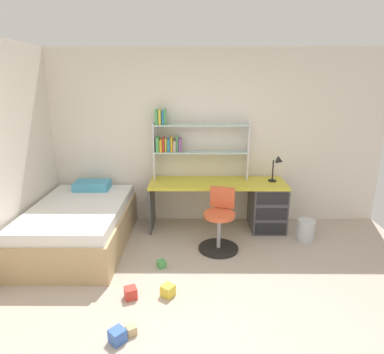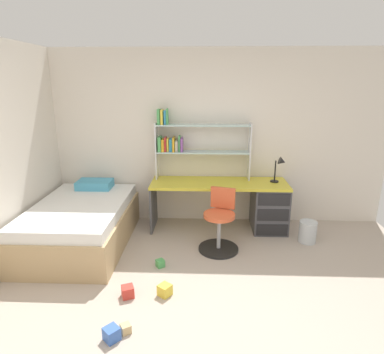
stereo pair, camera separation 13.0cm
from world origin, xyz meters
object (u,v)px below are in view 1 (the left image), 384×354
Objects in this scene: bookshelf_hutch at (186,141)px; toy_block_green_4 at (161,264)px; bed_platform at (80,225)px; waste_bin at (306,230)px; toy_block_red_1 at (131,293)px; toy_block_yellow_3 at (168,291)px; desk at (253,202)px; desk_lamp at (278,165)px; swivel_chair at (219,226)px; toy_block_blue_2 at (117,336)px; toy_block_natural_0 at (131,330)px.

bookshelf_hutch is 1.82m from toy_block_green_4.
bed_platform reaches higher than waste_bin.
toy_block_yellow_3 is (0.37, 0.04, 0.00)m from toy_block_red_1.
bookshelf_hutch is at bearing 169.12° from desk.
toy_block_green_4 is (-1.59, -1.13, -0.92)m from desk_lamp.
toy_block_yellow_3 is at bearing -131.45° from desk_lamp.
bed_platform is at bearing 178.05° from swivel_chair.
toy_block_green_4 is at bearing -159.74° from waste_bin.
bed_platform is at bearing -176.57° from waste_bin.
toy_block_blue_2 is (-1.85, -2.29, -0.91)m from desk_lamp.
waste_bin is 2.88m from toy_block_blue_2.
toy_block_blue_2 reaches higher than toy_block_natural_0.
toy_block_yellow_3 is (1.24, -1.07, -0.23)m from bed_platform.
bed_platform reaches higher than toy_block_red_1.
bed_platform is 22.04× the size of toy_block_natural_0.
toy_block_natural_0 is at bearing -100.36° from bookshelf_hutch.
desk is 0.66m from desk_lamp.
toy_block_green_4 is (0.16, 1.07, 0.00)m from toy_block_natural_0.
bookshelf_hutch is 2.72m from toy_block_natural_0.
desk_lamp is at bearing 37.08° from swivel_chair.
toy_block_red_1 is 0.63m from toy_block_green_4.
toy_block_natural_0 is at bearing -59.17° from bed_platform.
toy_block_natural_0 is 0.93× the size of toy_block_green_4.
toy_block_red_1 is (-0.53, -1.88, -1.23)m from bookshelf_hutch.
toy_block_blue_2 is at bearing -121.24° from toy_block_yellow_3.
desk is 22.42× the size of toy_block_green_4.
toy_block_blue_2 is (-0.97, -1.63, -0.26)m from swivel_chair.
toy_block_yellow_3 is (0.28, 0.54, 0.02)m from toy_block_natural_0.
bed_platform is 15.29× the size of toy_block_yellow_3.
desk_lamp is 4.37× the size of toy_block_green_4.
waste_bin is at bearing 34.61° from toy_block_yellow_3.
toy_block_natural_0 is at bearing -139.46° from waste_bin.
desk is at bearing -177.62° from desk_lamp.
swivel_chair is 6.85× the size of toy_block_red_1.
desk reaches higher than toy_block_red_1.
desk is 2.75m from toy_block_blue_2.
toy_block_yellow_3 reaches higher than toy_block_red_1.
waste_bin is 3.61× the size of toy_block_natural_0.
toy_block_yellow_3 is at bearing -120.70° from swivel_chair.
desk is at bearing 48.30° from toy_block_red_1.
toy_block_blue_2 is at bearing -139.43° from waste_bin.
desk is 0.84m from swivel_chair.
swivel_chair is at bearing -142.92° from desk_lamp.
bed_platform is at bearing 139.24° from toy_block_yellow_3.
toy_block_yellow_3 is at bearing -124.45° from desk.
toy_block_red_1 is 0.99× the size of toy_block_yellow_3.
desk_lamp is 4.68× the size of toy_block_natural_0.
desk reaches higher than toy_block_yellow_3.
bed_platform is (-2.70, -0.60, -0.68)m from desk_lamp.
waste_bin is 2.50× the size of toy_block_blue_2.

